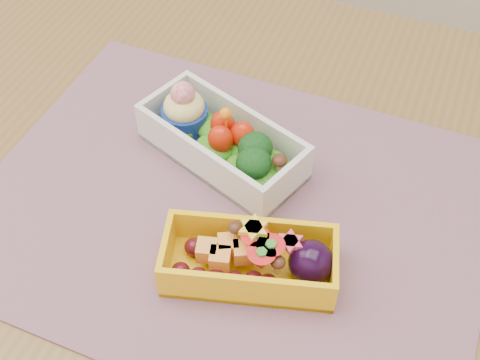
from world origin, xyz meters
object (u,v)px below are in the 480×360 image
at_px(table, 255,286).
at_px(bento_yellow, 253,260).
at_px(placemat, 231,207).
at_px(bento_white, 221,141).

xyz_separation_m(table, bento_yellow, (0.01, -0.05, 0.12)).
bearing_deg(bento_yellow, placemat, 111.24).
bearing_deg(bento_yellow, bento_white, 108.41).
xyz_separation_m(table, placemat, (-0.03, 0.02, 0.10)).
height_order(placemat, bento_yellow, bento_yellow).
distance_m(table, bento_yellow, 0.13).
bearing_deg(bento_white, placemat, -39.41).
relative_size(placemat, bento_yellow, 2.99).
distance_m(bento_white, bento_yellow, 0.15).
height_order(table, placemat, placemat).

